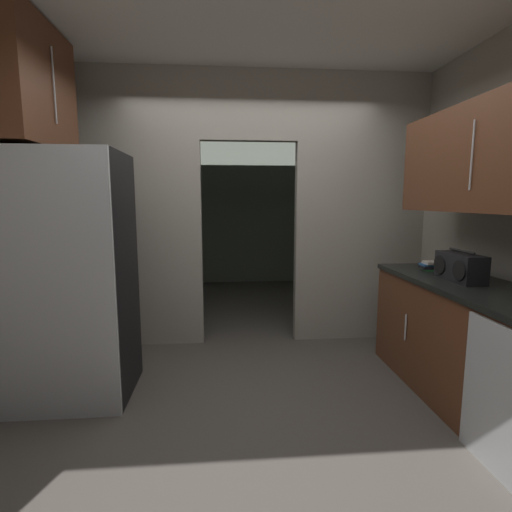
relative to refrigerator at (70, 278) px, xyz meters
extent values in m
plane|color=#47423D|center=(1.44, -0.30, -0.93)|extent=(20.00, 20.00, 0.00)
cube|color=silver|center=(1.44, 0.11, 1.90)|extent=(4.11, 6.74, 0.06)
cube|color=#9E998C|center=(0.26, 1.07, 0.47)|extent=(1.35, 0.12, 2.79)
cube|color=#9E998C|center=(2.61, 1.07, 0.47)|extent=(1.38, 0.12, 2.79)
cube|color=#9E998C|center=(1.43, 1.07, 1.52)|extent=(0.98, 0.12, 0.69)
cube|color=gray|center=(1.44, 4.15, 0.47)|extent=(3.71, 0.10, 2.79)
cube|color=gray|center=(-0.36, 2.61, 0.47)|extent=(0.10, 3.07, 2.79)
cube|color=gray|center=(3.25, 2.61, 0.47)|extent=(0.10, 3.07, 2.79)
cube|color=black|center=(0.00, 0.02, 0.00)|extent=(0.86, 0.70, 1.86)
cube|color=#B7BABC|center=(0.00, -0.35, 0.00)|extent=(0.86, 0.03, 1.86)
cube|color=brown|center=(2.97, -0.51, -0.50)|extent=(0.63, 2.16, 0.86)
cube|color=black|center=(2.97, -0.51, -0.04)|extent=(0.67, 2.16, 0.04)
cylinder|color=#B7BABC|center=(2.64, -0.98, -0.45)|extent=(0.01, 0.01, 0.22)
cylinder|color=#B7BABC|center=(2.64, -0.03, -0.45)|extent=(0.01, 0.01, 0.22)
cube|color=#B7BABC|center=(2.64, -1.11, -0.51)|extent=(0.02, 0.56, 0.84)
cube|color=brown|center=(2.97, -0.51, 0.87)|extent=(0.34, 1.94, 0.75)
cylinder|color=#B7BABC|center=(2.78, -0.51, 0.87)|extent=(0.01, 0.01, 0.45)
cube|color=brown|center=(-0.23, 0.10, 1.40)|extent=(0.34, 0.94, 0.89)
cylinder|color=#B7BABC|center=(-0.05, 0.10, 1.40)|extent=(0.01, 0.01, 0.53)
cube|color=black|center=(2.94, -0.24, 0.08)|extent=(0.17, 0.42, 0.21)
cylinder|color=#262626|center=(2.94, -0.24, 0.20)|extent=(0.02, 0.30, 0.02)
cylinder|color=black|center=(2.84, -0.37, 0.08)|extent=(0.01, 0.15, 0.15)
cylinder|color=black|center=(2.84, -0.12, 0.08)|extent=(0.01, 0.15, 0.15)
cube|color=#388C47|center=(2.94, 0.19, -0.02)|extent=(0.11, 0.13, 0.02)
cube|color=black|center=(2.93, 0.20, 0.00)|extent=(0.14, 0.14, 0.02)
cube|color=#2D609E|center=(2.93, 0.20, 0.02)|extent=(0.13, 0.12, 0.02)
cube|color=beige|center=(2.94, 0.18, 0.04)|extent=(0.10, 0.13, 0.02)
camera|label=1|loc=(1.15, -2.96, 0.58)|focal=27.10mm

